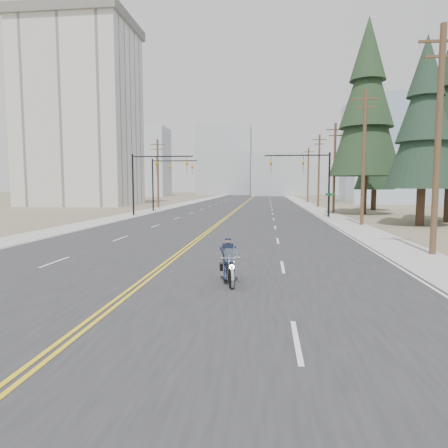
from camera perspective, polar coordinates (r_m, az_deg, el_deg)
ground_plane at (r=13.68m, az=-12.64°, el=-9.02°), size 400.00×400.00×0.00m
road at (r=82.71m, az=3.19°, el=3.12°), size 20.00×200.00×0.01m
sidewalk_left at (r=84.10m, az=-4.68°, el=3.15°), size 3.00×200.00×0.01m
sidewalk_right at (r=82.91m, az=11.16°, el=3.03°), size 3.00×200.00×0.01m
traffic_mast_left at (r=46.50m, az=-10.53°, el=7.29°), size 7.10×0.26×7.00m
traffic_mast_right at (r=44.79m, az=12.24°, el=7.33°), size 7.10×0.26×7.00m
traffic_mast_far at (r=54.29m, az=-8.43°, el=6.98°), size 6.10×0.26×7.00m
street_sign at (r=43.04m, az=14.85°, el=3.18°), size 0.90×0.06×2.62m
utility_pole_a at (r=22.21m, az=28.27°, el=10.87°), size 2.20×0.30×11.00m
utility_pole_b at (r=36.54m, az=19.35°, el=9.24°), size 2.20×0.30×11.50m
utility_pole_c at (r=51.23m, az=15.50°, el=7.90°), size 2.20×0.30×11.00m
utility_pole_d at (r=66.08m, az=13.40°, el=7.58°), size 2.20×0.30×11.50m
utility_pole_e at (r=82.96m, az=11.93°, el=6.98°), size 2.20×0.30×11.00m
utility_pole_left at (r=62.86m, az=-9.43°, el=7.31°), size 2.20×0.30×10.50m
apartment_block at (r=75.76m, az=-19.77°, el=13.98°), size 18.00×14.00×30.00m
glass_building at (r=87.29m, az=25.00°, el=9.31°), size 24.00×16.00×20.00m
haze_bldg_a at (r=133.67m, az=-11.06°, el=8.64°), size 14.00×12.00×22.00m
haze_bldg_b at (r=137.62m, az=7.77°, el=6.93°), size 18.00×14.00×14.00m
haze_bldg_c at (r=127.73m, az=22.60°, el=7.58°), size 16.00×12.00×18.00m
haze_bldg_d at (r=153.70m, az=0.08°, el=9.06°), size 20.00×15.00×26.00m
haze_bldg_e at (r=163.86m, az=13.52°, el=6.24°), size 14.00×14.00×12.00m
haze_bldg_f at (r=152.60m, az=-14.79°, el=7.03°), size 12.00×12.00×16.00m
motorcyclist at (r=13.90m, az=0.70°, el=-5.33°), size 1.27×2.15×1.57m
conifer_near at (r=38.33m, az=26.73°, el=13.45°), size 5.98×5.98×15.83m
conifer_tall at (r=51.40m, az=19.73°, el=16.07°), size 8.22×8.22×22.83m
conifer_far at (r=59.41m, az=20.81°, el=9.84°), size 5.39×5.39×14.43m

